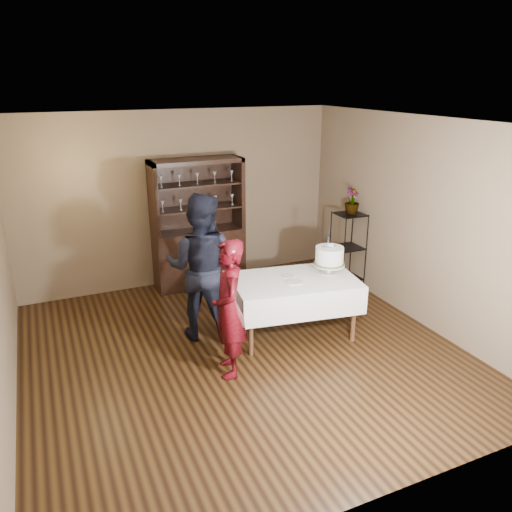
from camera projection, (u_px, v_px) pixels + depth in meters
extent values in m
plane|color=black|center=(242.00, 352.00, 6.05)|extent=(5.00, 5.00, 0.00)
plane|color=silver|center=(240.00, 122.00, 5.13)|extent=(5.00, 5.00, 0.00)
cube|color=brown|center=(180.00, 199.00, 7.74)|extent=(5.00, 0.02, 2.70)
cube|color=brown|center=(417.00, 222.00, 6.55)|extent=(0.02, 5.00, 2.70)
cube|color=black|center=(200.00, 257.00, 7.90)|extent=(1.40, 0.48, 0.90)
cube|color=black|center=(193.00, 192.00, 7.75)|extent=(1.40, 0.03, 1.10)
cube|color=black|center=(196.00, 161.00, 7.38)|extent=(1.40, 0.48, 0.06)
cube|color=black|center=(197.00, 208.00, 7.63)|extent=(1.28, 0.42, 0.02)
cube|color=black|center=(197.00, 184.00, 7.50)|extent=(1.28, 0.42, 0.02)
cylinder|color=black|center=(344.00, 256.00, 7.50)|extent=(0.02, 0.02, 1.20)
cylinder|color=black|center=(366.00, 253.00, 7.65)|extent=(0.02, 0.02, 1.20)
cylinder|color=black|center=(330.00, 248.00, 7.84)|extent=(0.02, 0.02, 1.20)
cylinder|color=black|center=(351.00, 245.00, 8.00)|extent=(0.02, 0.02, 1.20)
cube|color=black|center=(346.00, 277.00, 7.90)|extent=(0.40, 0.40, 0.02)
cube|color=black|center=(348.00, 247.00, 7.73)|extent=(0.40, 0.40, 0.01)
cube|color=black|center=(350.00, 214.00, 7.55)|extent=(0.40, 0.40, 0.02)
cube|color=silver|center=(294.00, 292.00, 6.27)|extent=(1.67, 1.18, 0.35)
cylinder|color=#4D311C|center=(251.00, 328.00, 5.86)|extent=(0.06, 0.06, 0.73)
cylinder|color=#4D311C|center=(354.00, 315.00, 6.17)|extent=(0.06, 0.06, 0.73)
cylinder|color=#4D311C|center=(237.00, 302.00, 6.52)|extent=(0.06, 0.06, 0.73)
cylinder|color=#4D311C|center=(331.00, 292.00, 6.83)|extent=(0.06, 0.06, 0.73)
imported|color=#34040F|center=(229.00, 309.00, 5.38)|extent=(0.49, 0.64, 1.56)
imported|color=black|center=(201.00, 267.00, 6.14)|extent=(1.14, 1.08, 1.86)
cylinder|color=beige|center=(328.00, 273.00, 6.39)|extent=(0.22, 0.22, 0.01)
cylinder|color=beige|center=(329.00, 269.00, 6.38)|extent=(0.06, 0.06, 0.11)
cylinder|color=beige|center=(329.00, 264.00, 6.36)|extent=(0.40, 0.40, 0.02)
cylinder|color=#496530|center=(329.00, 263.00, 6.35)|extent=(0.39, 0.39, 0.02)
cylinder|color=white|center=(329.00, 256.00, 6.32)|extent=(0.46, 0.46, 0.22)
sphere|color=#576BBC|center=(332.00, 246.00, 6.29)|extent=(0.03, 0.03, 0.03)
cube|color=silver|center=(328.00, 242.00, 6.21)|extent=(0.03, 0.03, 0.16)
cube|color=black|center=(328.00, 235.00, 6.18)|extent=(0.03, 0.03, 0.06)
cylinder|color=beige|center=(294.00, 282.00, 6.10)|extent=(0.21, 0.21, 0.01)
cylinder|color=beige|center=(288.00, 276.00, 6.28)|extent=(0.19, 0.19, 0.01)
imported|color=#496530|center=(352.00, 201.00, 7.49)|extent=(0.28, 0.28, 0.39)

